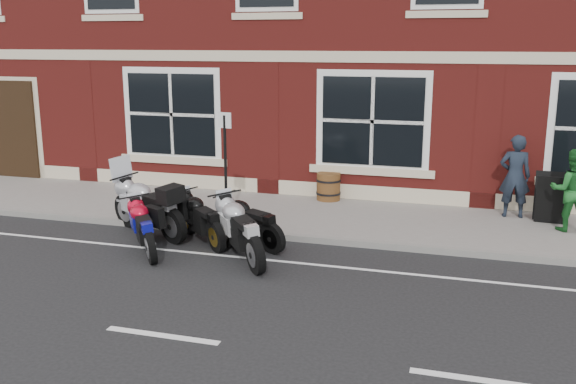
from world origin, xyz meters
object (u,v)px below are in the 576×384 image
at_px(pedestrian_left, 515,176).
at_px(pedestrian_right, 571,190).
at_px(moto_sport_red, 145,225).
at_px(moto_naked_black, 247,220).
at_px(moto_sport_silver, 241,228).
at_px(barrel_planter, 329,186).
at_px(a_board_sign, 551,198).
at_px(moto_sport_black, 201,217).
at_px(moto_touring_silver, 148,204).
at_px(parking_sign, 225,159).

bearing_deg(pedestrian_left, pedestrian_right, 139.45).
distance_m(moto_sport_red, pedestrian_right, 8.15).
height_order(moto_sport_red, moto_naked_black, moto_sport_red).
relative_size(moto_sport_silver, barrel_planter, 2.83).
bearing_deg(barrel_planter, a_board_sign, -6.90).
height_order(moto_sport_red, moto_sport_black, same).
xyz_separation_m(moto_touring_silver, a_board_sign, (7.68, 2.69, 0.02)).
bearing_deg(moto_naked_black, pedestrian_left, -29.64).
height_order(pedestrian_left, pedestrian_right, pedestrian_left).
distance_m(moto_touring_silver, a_board_sign, 8.14).
distance_m(a_board_sign, parking_sign, 6.68).
bearing_deg(moto_sport_silver, moto_sport_black, 108.21).
relative_size(pedestrian_right, parking_sign, 0.72).
xyz_separation_m(moto_touring_silver, moto_sport_silver, (2.29, -0.88, -0.04)).
xyz_separation_m(moto_naked_black, pedestrian_right, (5.85, 2.30, 0.44)).
relative_size(moto_touring_silver, parking_sign, 0.93).
relative_size(moto_sport_black, pedestrian_right, 0.93).
height_order(moto_naked_black, pedestrian_left, pedestrian_left).
bearing_deg(moto_naked_black, parking_sign, 66.06).
relative_size(moto_sport_red, a_board_sign, 1.56).
height_order(moto_touring_silver, pedestrian_left, pedestrian_left).
height_order(moto_sport_black, pedestrian_right, pedestrian_right).
distance_m(moto_sport_black, pedestrian_right, 7.17).
relative_size(moto_naked_black, pedestrian_left, 0.99).
distance_m(moto_sport_red, moto_naked_black, 1.86).
distance_m(moto_touring_silver, parking_sign, 1.79).
xyz_separation_m(moto_naked_black, a_board_sign, (5.56, 2.81, 0.14)).
relative_size(moto_touring_silver, pedestrian_right, 1.29).
bearing_deg(pedestrian_left, barrel_planter, -8.45).
bearing_deg(barrel_planter, moto_sport_black, -116.13).
relative_size(pedestrian_right, barrel_planter, 2.54).
xyz_separation_m(moto_naked_black, barrel_planter, (0.79, 3.39, -0.05)).
distance_m(a_board_sign, barrel_planter, 4.81).
bearing_deg(moto_sport_black, pedestrian_left, -19.41).
bearing_deg(a_board_sign, pedestrian_right, -55.85).
height_order(moto_touring_silver, moto_naked_black, moto_touring_silver).
bearing_deg(pedestrian_right, moto_touring_silver, 15.36).
bearing_deg(parking_sign, barrel_planter, 66.90).
xyz_separation_m(pedestrian_left, parking_sign, (-5.70, -1.95, 0.42)).
bearing_deg(parking_sign, pedestrian_left, 31.53).
bearing_deg(moto_naked_black, a_board_sign, -35.01).
bearing_deg(pedestrian_right, moto_sport_red, 23.06).
distance_m(moto_sport_black, parking_sign, 1.48).
height_order(moto_sport_silver, moto_naked_black, moto_sport_silver).
bearing_deg(moto_sport_red, parking_sign, 30.93).
distance_m(moto_touring_silver, pedestrian_right, 8.27).
bearing_deg(moto_sport_black, pedestrian_right, -28.59).
distance_m(moto_sport_black, moto_naked_black, 0.90).
distance_m(moto_touring_silver, moto_sport_silver, 2.46).
height_order(moto_touring_silver, pedestrian_right, pedestrian_right).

